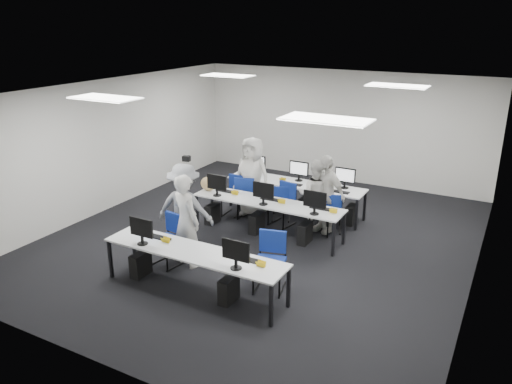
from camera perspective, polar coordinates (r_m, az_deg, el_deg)
The scene contains 23 objects.
room at distance 9.76m, azimuth 0.81°, elevation 2.77°, with size 9.00×9.02×3.00m.
ceiling_panels at distance 9.45m, azimuth 0.85°, elevation 11.44°, with size 5.20×4.60×0.02m.
desk_front at distance 8.15m, azimuth -7.13°, elevation -7.03°, with size 3.20×0.70×0.73m.
desk_mid at distance 10.19m, azimuth 1.31°, elevation -1.37°, with size 3.20×0.70×0.73m.
desk_back at distance 11.39m, azimuth 4.53°, elevation 0.81°, with size 3.20×0.70×0.73m.
equipment_front at distance 8.39m, azimuth -8.19°, elevation -8.76°, with size 2.51×0.41×1.19m.
equipment_mid at distance 10.38m, azimuth 0.31°, elevation -2.89°, with size 2.91×0.41×1.19m.
equipment_back at distance 11.44m, azimuth 5.40°, elevation -0.84°, with size 2.91×0.41×1.19m.
chair_0 at distance 9.28m, azimuth -9.96°, elevation -6.43°, with size 0.52×0.56×0.93m.
chair_1 at distance 8.33m, azimuth 1.59°, elevation -9.15°, with size 0.59×0.62×0.97m.
chair_2 at distance 11.38m, azimuth -2.50°, elevation -1.27°, with size 0.48×0.52×0.90m.
chair_3 at distance 10.86m, azimuth 3.03°, elevation -2.27°, with size 0.54×0.57×0.92m.
chair_4 at distance 10.52m, azimuth 7.30°, elevation -3.28°, with size 0.52×0.55×0.85m.
chair_5 at distance 11.34m, azimuth -1.15°, elevation -1.24°, with size 0.60×0.63×0.95m.
chair_6 at distance 11.16m, azimuth 2.90°, elevation -1.85°, with size 0.53×0.55×0.82m.
chair_7 at distance 10.66m, azimuth 8.58°, elevation -3.01°, with size 0.56×0.58×0.86m.
handbag at distance 10.83m, azimuth -5.51°, elevation 0.92°, with size 0.37×0.23×0.30m, color tan.
student_0 at distance 8.98m, azimuth -8.00°, elevation -3.26°, with size 0.63×0.41×1.72m, color silver.
student_1 at distance 10.49m, azimuth 6.82°, elevation -0.36°, with size 0.75×0.59×1.55m, color silver.
student_2 at distance 11.19m, azimuth -0.43°, elevation 1.75°, with size 0.88×0.57×1.81m, color silver.
student_3 at distance 10.43m, azimuth 7.87°, elevation -0.21°, with size 0.97×0.40×1.66m, color silver.
photographer at distance 9.58m, azimuth -8.15°, elevation -1.78°, with size 1.11×0.64×1.73m, color slate.
dslr_camera at distance 9.45m, azimuth -7.96°, elevation 3.81°, with size 0.14×0.18×0.10m, color black.
Camera 1 is at (4.33, -8.30, 4.27)m, focal length 35.00 mm.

